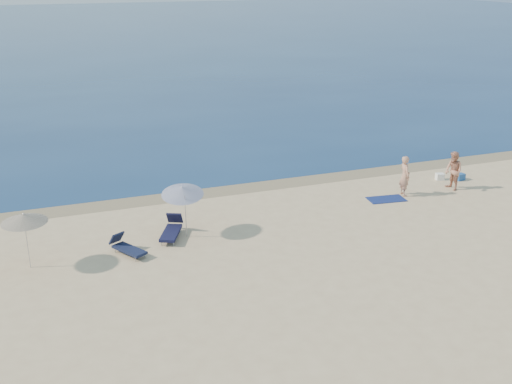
% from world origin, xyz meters
% --- Properties ---
extents(sea, '(240.00, 160.00, 0.01)m').
position_xyz_m(sea, '(0.00, 100.00, 0.00)').
color(sea, navy).
rests_on(sea, ground).
extents(wet_sand_strip, '(240.00, 1.60, 0.00)m').
position_xyz_m(wet_sand_strip, '(0.00, 19.40, 0.00)').
color(wet_sand_strip, '#847254').
rests_on(wet_sand_strip, ground).
extents(person_left, '(0.55, 0.76, 1.92)m').
position_xyz_m(person_left, '(3.68, 15.74, 0.96)').
color(person_left, tan).
rests_on(person_left, ground).
extents(person_right, '(0.72, 0.92, 1.87)m').
position_xyz_m(person_right, '(6.32, 15.61, 0.94)').
color(person_right, tan).
rests_on(person_right, ground).
extents(beach_towel, '(1.82, 1.16, 0.03)m').
position_xyz_m(beach_towel, '(2.61, 15.51, 0.01)').
color(beach_towel, '#101C52').
rests_on(beach_towel, ground).
extents(white_bag, '(0.45, 0.41, 0.33)m').
position_xyz_m(white_bag, '(6.67, 17.06, 0.16)').
color(white_bag, white).
rests_on(white_bag, ground).
extents(blue_cooler, '(0.51, 0.40, 0.33)m').
position_xyz_m(blue_cooler, '(7.61, 16.66, 0.16)').
color(blue_cooler, '#1B4D94').
rests_on(blue_cooler, ground).
extents(umbrella_near, '(2.11, 2.12, 2.22)m').
position_xyz_m(umbrella_near, '(-7.21, 14.88, 1.87)').
color(umbrella_near, silver).
rests_on(umbrella_near, ground).
extents(umbrella_far, '(2.00, 2.00, 2.14)m').
position_xyz_m(umbrella_far, '(-13.16, 13.99, 1.89)').
color(umbrella_far, silver).
rests_on(umbrella_far, ground).
extents(lounger_left, '(1.27, 1.70, 0.73)m').
position_xyz_m(lounger_left, '(-9.68, 13.84, 0.26)').
color(lounger_left, '#131A35').
rests_on(lounger_left, ground).
extents(lounger_right, '(1.35, 1.95, 0.82)m').
position_xyz_m(lounger_right, '(-7.74, 14.79, 0.30)').
color(lounger_right, black).
rests_on(lounger_right, ground).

